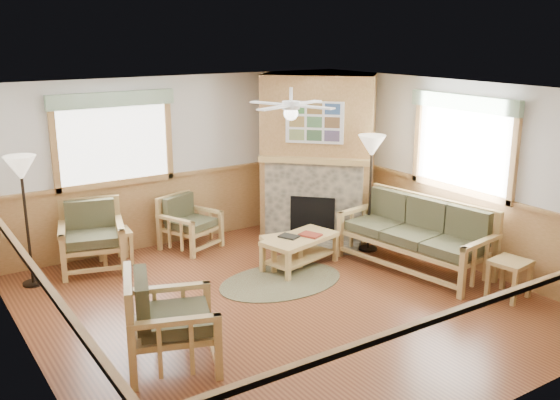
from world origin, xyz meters
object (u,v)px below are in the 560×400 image
armchair_left (172,319)px  end_table_sofa (509,279)px  armchair_back_right (190,223)px  floor_lamp_right (370,193)px  end_table_chairs (115,247)px  footstool (281,252)px  coffee_table (300,252)px  sofa (414,236)px  armchair_back_left (92,237)px  floor_lamp_left (27,222)px

armchair_left → end_table_sofa: (4.35, -0.84, -0.25)m
armchair_back_right → end_table_sofa: 4.80m
armchair_left → floor_lamp_right: 4.34m
end_table_chairs → armchair_back_right: bearing=0.0°
armchair_back_right → footstool: size_ratio=1.70×
coffee_table → floor_lamp_right: size_ratio=0.63×
coffee_table → armchair_left: bearing=-164.3°
coffee_table → end_table_sofa: size_ratio=2.26×
end_table_chairs → footstool: 2.47m
footstool → sofa: bearing=-36.3°
sofa → armchair_left: 4.08m
armchair_back_left → armchair_back_right: armchair_back_left is taller
sofa → end_table_sofa: size_ratio=4.31×
sofa → end_table_sofa: (0.31, -1.42, -0.25)m
sofa → end_table_chairs: (-3.57, 2.59, -0.25)m
sofa → armchair_back_left: size_ratio=2.25×
coffee_table → end_table_sofa: bearing=-69.7°
armchair_back_left → armchair_left: 3.14m
end_table_chairs → coffee_table: bearing=-35.9°
floor_lamp_left → coffee_table: bearing=-22.9°
armchair_left → footstool: (2.48, 1.73, -0.29)m
armchair_back_left → end_table_sofa: (4.22, -3.97, -0.24)m
armchair_back_left → floor_lamp_left: size_ratio=0.54×
armchair_left → floor_lamp_right: (4.03, 1.56, 0.42)m
armchair_back_right → footstool: bearing=-84.2°
armchair_back_right → end_table_sofa: size_ratio=1.66×
armchair_left → end_table_sofa: armchair_left is taller
sofa → floor_lamp_left: (-4.79, 2.43, 0.40)m
sofa → footstool: bearing=-135.1°
footstool → floor_lamp_left: 3.55m
armchair_back_left → end_table_sofa: bearing=-28.0°
armchair_back_right → armchair_left: 3.60m
footstool → floor_lamp_left: floor_lamp_left is taller
sofa → floor_lamp_right: floor_lamp_right is taller
armchair_back_left → footstool: (2.36, -1.41, -0.27)m
armchair_left → floor_lamp_left: size_ratio=0.56×
armchair_back_right → end_table_chairs: bearing=157.4°
armchair_left → armchair_back_left: bearing=17.0°
end_table_chairs → floor_lamp_left: floor_lamp_left is taller
armchair_left → end_table_chairs: size_ratio=1.98×
armchair_left → coffee_table: armchair_left is taller
armchair_back_right → coffee_table: 1.91m
sofa → floor_lamp_left: size_ratio=1.22×
sofa → armchair_back_right: size_ratio=2.60×
armchair_back_right → armchair_left: (-1.70, -3.17, 0.08)m
armchair_left → coffee_table: bearing=-40.7°
floor_lamp_left → sofa: bearing=-26.9°
armchair_back_right → armchair_left: bearing=-140.9°
floor_lamp_right → footstool: bearing=173.8°
armchair_back_right → end_table_chairs: 1.24m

